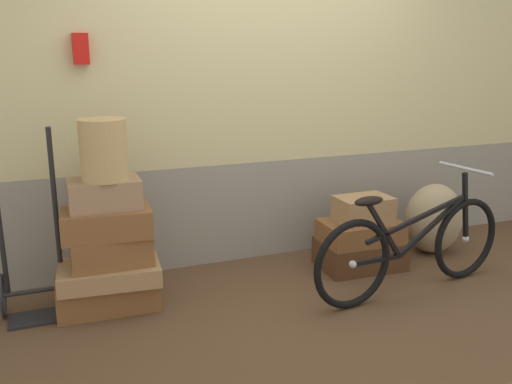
# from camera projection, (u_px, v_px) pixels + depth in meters

# --- Properties ---
(ground) EXTENTS (9.56, 5.20, 0.06)m
(ground) POSITION_uv_depth(u_px,v_px,m) (308.00, 295.00, 3.92)
(ground) COLOR #513823
(station_building) EXTENTS (7.56, 0.74, 2.86)m
(station_building) POSITION_uv_depth(u_px,v_px,m) (264.00, 76.00, 4.32)
(station_building) COLOR gray
(station_building) RESTS_ON ground
(suitcase_0) EXTENTS (0.65, 0.43, 0.19)m
(suitcase_0) POSITION_uv_depth(u_px,v_px,m) (108.00, 292.00, 3.66)
(suitcase_0) COLOR brown
(suitcase_0) RESTS_ON ground
(suitcase_1) EXTENTS (0.66, 0.46, 0.12)m
(suitcase_1) POSITION_uv_depth(u_px,v_px,m) (109.00, 273.00, 3.59)
(suitcase_1) COLOR #9E754C
(suitcase_1) RESTS_ON suitcase_0
(suitcase_2) EXTENTS (0.50, 0.33, 0.19)m
(suitcase_2) POSITION_uv_depth(u_px,v_px,m) (111.00, 250.00, 3.57)
(suitcase_2) COLOR brown
(suitcase_2) RESTS_ON suitcase_1
(suitcase_3) EXTENTS (0.57, 0.37, 0.18)m
(suitcase_3) POSITION_uv_depth(u_px,v_px,m) (107.00, 223.00, 3.51)
(suitcase_3) COLOR brown
(suitcase_3) RESTS_ON suitcase_2
(suitcase_4) EXTENTS (0.44, 0.30, 0.18)m
(suitcase_4) POSITION_uv_depth(u_px,v_px,m) (104.00, 194.00, 3.50)
(suitcase_4) COLOR #937051
(suitcase_4) RESTS_ON suitcase_3
(suitcase_5) EXTENTS (0.64, 0.46, 0.21)m
(suitcase_5) POSITION_uv_depth(u_px,v_px,m) (360.00, 253.00, 4.32)
(suitcase_5) COLOR #4C2D19
(suitcase_5) RESTS_ON ground
(suitcase_6) EXTENTS (0.61, 0.40, 0.16)m
(suitcase_6) POSITION_uv_depth(u_px,v_px,m) (361.00, 231.00, 4.26)
(suitcase_6) COLOR brown
(suitcase_6) RESTS_ON suitcase_5
(suitcase_7) EXTENTS (0.41, 0.28, 0.19)m
(suitcase_7) POSITION_uv_depth(u_px,v_px,m) (363.00, 209.00, 4.20)
(suitcase_7) COLOR #9E754C
(suitcase_7) RESTS_ON suitcase_6
(wicker_basket) EXTENTS (0.29, 0.29, 0.38)m
(wicker_basket) POSITION_uv_depth(u_px,v_px,m) (104.00, 150.00, 3.42)
(wicker_basket) COLOR tan
(wicker_basket) RESTS_ON suitcase_4
(luggage_trolley) EXTENTS (0.41, 0.36, 1.19)m
(luggage_trolley) POSITION_uv_depth(u_px,v_px,m) (34.00, 273.00, 3.52)
(luggage_trolley) COLOR black
(luggage_trolley) RESTS_ON ground
(burlap_sack) EXTENTS (0.49, 0.41, 0.58)m
(burlap_sack) POSITION_uv_depth(u_px,v_px,m) (434.00, 218.00, 4.59)
(burlap_sack) COLOR #9E8966
(burlap_sack) RESTS_ON ground
(bicycle) EXTENTS (1.63, 0.46, 0.84)m
(bicycle) POSITION_uv_depth(u_px,v_px,m) (412.00, 247.00, 3.82)
(bicycle) COLOR black
(bicycle) RESTS_ON ground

